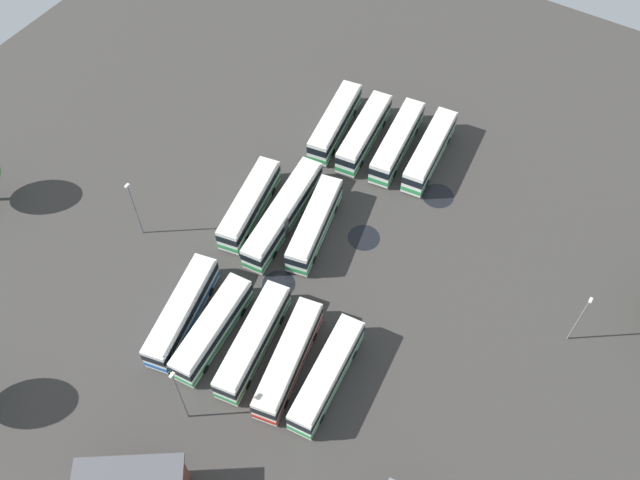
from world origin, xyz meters
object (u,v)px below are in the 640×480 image
(bus_row0_slot4, at_px, (182,311))
(bus_row0_slot0, at_px, (327,375))
(bus_row2_slot2, at_px, (364,133))
(lamp_post_mid_lot, at_px, (180,395))
(bus_row0_slot2, at_px, (253,341))
(bus_row0_slot1, at_px, (289,359))
(lamp_post_near_entrance, at_px, (580,318))
(bus_row2_slot3, at_px, (335,122))
(lamp_post_far_corner, at_px, (135,207))
(bus_row0_slot3, at_px, (213,329))
(bus_row1_slot2, at_px, (315,224))
(bus_row1_slot3, at_px, (283,214))
(bus_row2_slot0, at_px, (430,151))
(bus_row2_slot1, at_px, (397,142))
(bus_row1_slot4, at_px, (250,204))

(bus_row0_slot4, bearing_deg, bus_row0_slot0, -83.81)
(bus_row2_slot2, relative_size, lamp_post_mid_lot, 1.35)
(bus_row0_slot0, xyz_separation_m, bus_row2_slot2, (30.31, 12.96, 0.00))
(bus_row0_slot2, bearing_deg, bus_row0_slot4, 97.23)
(bus_row0_slot1, bearing_deg, lamp_post_near_entrance, -51.90)
(bus_row2_slot3, bearing_deg, bus_row0_slot4, -178.80)
(lamp_post_far_corner, bearing_deg, lamp_post_near_entrance, -75.00)
(bus_row0_slot2, distance_m, bus_row0_slot3, 4.40)
(bus_row0_slot0, relative_size, bus_row1_slot2, 0.99)
(bus_row1_slot3, relative_size, bus_row2_slot2, 1.23)
(bus_row2_slot0, distance_m, lamp_post_far_corner, 35.52)
(bus_row0_slot2, height_order, bus_row1_slot2, same)
(bus_row2_slot0, height_order, bus_row2_slot2, same)
(bus_row0_slot3, relative_size, bus_row2_slot0, 0.94)
(bus_row2_slot0, xyz_separation_m, bus_row2_slot2, (-1.51, 8.32, -0.00))
(lamp_post_near_entrance, bearing_deg, bus_row0_slot4, 118.49)
(bus_row2_slot1, bearing_deg, bus_row0_slot4, 166.98)
(bus_row1_slot2, bearing_deg, bus_row0_slot0, -144.46)
(bus_row2_slot2, bearing_deg, bus_row0_slot3, -179.13)
(bus_row1_slot3, height_order, bus_row2_slot2, same)
(bus_row0_slot2, relative_size, bus_row2_slot0, 1.01)
(bus_row1_slot2, relative_size, lamp_post_near_entrance, 1.60)
(bus_row1_slot2, height_order, bus_row2_slot2, same)
(lamp_post_far_corner, bearing_deg, bus_row0_slot0, -99.91)
(bus_row2_slot2, bearing_deg, bus_row2_slot3, 94.06)
(lamp_post_mid_lot, xyz_separation_m, lamp_post_near_entrance, (27.09, -28.10, -0.80))
(bus_row0_slot2, relative_size, lamp_post_mid_lot, 1.38)
(bus_row0_slot2, xyz_separation_m, bus_row2_slot1, (31.86, 0.55, 0.00))
(bus_row2_slot1, height_order, lamp_post_mid_lot, lamp_post_mid_lot)
(bus_row0_slot2, height_order, bus_row0_slot4, same)
(lamp_post_mid_lot, bearing_deg, bus_row0_slot2, -8.32)
(bus_row2_slot0, xyz_separation_m, lamp_post_mid_lot, (-41.73, 4.89, 3.21))
(bus_row0_slot0, xyz_separation_m, bus_row1_slot2, (14.95, 10.68, 0.00))
(bus_row0_slot3, xyz_separation_m, bus_row2_slot3, (31.76, 4.54, 0.00))
(bus_row0_slot3, xyz_separation_m, bus_row1_slot3, (16.05, 2.03, 0.00))
(bus_row1_slot4, xyz_separation_m, bus_row2_slot3, (16.53, -1.55, 0.00))
(bus_row0_slot4, bearing_deg, lamp_post_near_entrance, -61.51)
(bus_row2_slot3, distance_m, lamp_post_mid_lot, 40.76)
(bus_row0_slot2, relative_size, bus_row2_slot3, 1.02)
(bus_row1_slot3, bearing_deg, bus_row1_slot4, 101.41)
(bus_row0_slot2, xyz_separation_m, lamp_post_mid_lot, (-9.17, 1.34, 3.21))
(bus_row0_slot4, xyz_separation_m, bus_row2_slot1, (32.89, -7.60, 0.00))
(bus_row0_slot4, distance_m, bus_row1_slot2, 17.65)
(lamp_post_mid_lot, distance_m, lamp_post_near_entrance, 39.04)
(bus_row0_slot0, height_order, bus_row2_slot3, same)
(bus_row2_slot0, xyz_separation_m, lamp_post_near_entrance, (-14.65, -23.21, 2.41))
(bus_row0_slot3, relative_size, bus_row1_slot3, 0.78)
(bus_row1_slot4, xyz_separation_m, bus_row2_slot1, (17.62, -9.82, 0.00))
(bus_row2_slot3, relative_size, lamp_post_near_entrance, 1.63)
(bus_row0_slot1, relative_size, bus_row2_slot1, 0.99)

